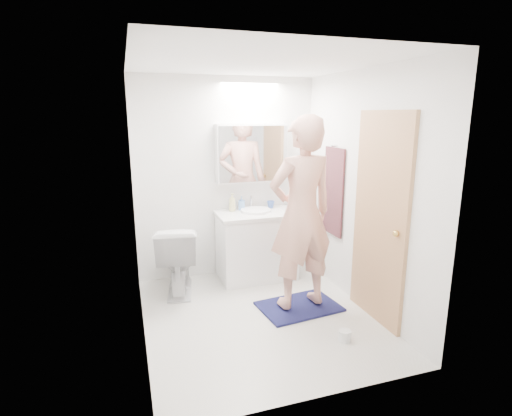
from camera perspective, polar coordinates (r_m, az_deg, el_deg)
name	(u,v)px	position (r m, az deg, el deg)	size (l,w,h in m)	color
floor	(259,316)	(4.15, 0.43, -15.07)	(2.50, 2.50, 0.00)	silver
ceiling	(260,62)	(3.68, 0.50, 19.94)	(2.50, 2.50, 0.00)	white
wall_back	(227,178)	(4.92, -4.19, 4.20)	(2.50, 2.50, 0.00)	white
wall_front	(321,237)	(2.62, 9.21, -4.02)	(2.50, 2.50, 0.00)	white
wall_left	(136,207)	(3.55, -16.61, 0.16)	(2.50, 2.50, 0.00)	white
wall_right	(362,192)	(4.21, 14.80, 2.26)	(2.50, 2.50, 0.00)	white
vanity_cabinet	(257,247)	(4.93, 0.08, -5.47)	(0.90, 0.55, 0.78)	white
countertop	(257,214)	(4.81, 0.08, -0.84)	(0.95, 0.58, 0.04)	white
sink_basin	(256,211)	(4.83, -0.03, -0.36)	(0.36, 0.36, 0.03)	white
faucet	(251,202)	(4.99, -0.71, 0.85)	(0.02, 0.02, 0.16)	silver
medicine_cabinet	(252,153)	(4.89, -0.59, 7.72)	(0.88, 0.14, 0.70)	white
mirror_panel	(254,154)	(4.82, -0.31, 7.64)	(0.84, 0.01, 0.66)	silver
toilet	(178,258)	(4.62, -11.01, -6.93)	(0.44, 0.78, 0.79)	white
bath_rug	(299,306)	(4.34, 6.09, -13.68)	(0.80, 0.55, 0.02)	#141540
person	(301,214)	(3.99, 6.44, -0.83)	(0.70, 0.46, 1.92)	tan
door	(380,219)	(3.96, 17.11, -1.53)	(0.04, 0.80, 2.00)	tan
door_knob	(396,234)	(3.72, 19.19, -3.43)	(0.06, 0.06, 0.06)	gold
towel	(333,192)	(4.68, 10.89, 2.29)	(0.02, 0.42, 1.00)	#122439
towel_hook	(334,146)	(4.61, 11.03, 8.64)	(0.02, 0.02, 0.07)	silver
soap_bottle_a	(232,202)	(4.85, -3.37, 0.81)	(0.08, 0.08, 0.22)	#C3BE7E
soap_bottle_b	(242,203)	(4.92, -2.05, 0.70)	(0.08, 0.08, 0.17)	#6393D5
toothbrush_cup	(271,205)	(5.02, 2.09, 0.50)	(0.10, 0.10, 0.09)	#3859A9
toilet_paper_roll	(345,336)	(3.83, 12.45, -17.22)	(0.11, 0.11, 0.10)	silver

